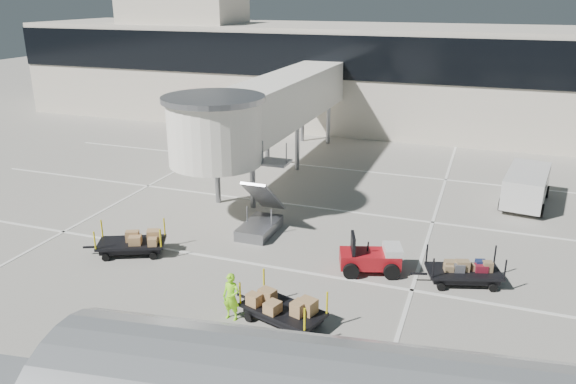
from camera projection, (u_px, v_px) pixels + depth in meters
name	position (u px, v px, depth m)	size (l,w,h in m)	color
ground	(243.00, 288.00, 21.05)	(140.00, 140.00, 0.00)	#A09A8F
lane_markings	(304.00, 203.00, 29.53)	(40.00, 30.00, 0.02)	silver
terminal	(386.00, 75.00, 46.33)	(64.00, 12.11, 15.20)	beige
jet_bridge	(266.00, 109.00, 31.76)	(5.70, 20.40, 6.03)	white
baggage_tug	(371.00, 258.00, 22.16)	(2.62, 2.12, 1.57)	maroon
suitcase_cart	(462.00, 272.00, 21.29)	(3.42, 2.12, 1.32)	black
box_cart_near	(282.00, 309.00, 18.70)	(3.49, 2.16, 1.35)	black
box_cart_far	(134.00, 243.00, 23.72)	(3.40, 2.39, 1.33)	black
ground_worker	(231.00, 297.00, 18.82)	(0.61, 0.40, 1.68)	#83E718
minivan	(527.00, 184.00, 29.29)	(2.61, 4.94, 1.79)	silver
belt_loader	(206.00, 120.00, 45.90)	(4.11, 2.50, 1.86)	maroon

